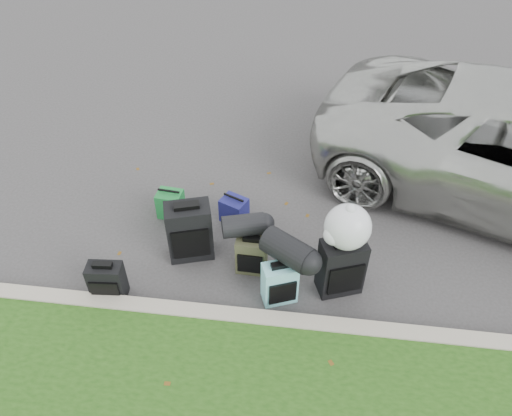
# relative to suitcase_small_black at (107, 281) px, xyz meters

# --- Properties ---
(ground) EXTENTS (120.00, 120.00, 0.00)m
(ground) POSITION_rel_suitcase_small_black_xyz_m (1.58, 0.81, -0.23)
(ground) COLOR #383535
(ground) RESTS_ON ground
(curb) EXTENTS (120.00, 0.18, 0.15)m
(curb) POSITION_rel_suitcase_small_black_xyz_m (1.58, -0.19, -0.16)
(curb) COLOR #9E937F
(curb) RESTS_ON ground
(suitcase_small_black) EXTENTS (0.39, 0.23, 0.46)m
(suitcase_small_black) POSITION_rel_suitcase_small_black_xyz_m (0.00, 0.00, 0.00)
(suitcase_small_black) COLOR black
(suitcase_small_black) RESTS_ON ground
(suitcase_large_black_left) EXTENTS (0.58, 0.44, 0.73)m
(suitcase_large_black_left) POSITION_rel_suitcase_small_black_xyz_m (0.75, 0.72, 0.14)
(suitcase_large_black_left) COLOR black
(suitcase_large_black_left) RESTS_ON ground
(suitcase_olive) EXTENTS (0.35, 0.22, 0.47)m
(suitcase_olive) POSITION_rel_suitcase_small_black_xyz_m (1.49, 0.57, 0.00)
(suitcase_olive) COLOR #353621
(suitcase_olive) RESTS_ON ground
(suitcase_teal) EXTENTS (0.41, 0.33, 0.51)m
(suitcase_teal) POSITION_rel_suitcase_small_black_xyz_m (1.84, 0.18, 0.03)
(suitcase_teal) COLOR #5EA7AE
(suitcase_teal) RESTS_ON ground
(suitcase_large_black_right) EXTENTS (0.53, 0.42, 0.70)m
(suitcase_large_black_right) POSITION_rel_suitcase_small_black_xyz_m (2.48, 0.41, 0.12)
(suitcase_large_black_right) COLOR black
(suitcase_large_black_right) RESTS_ON ground
(tote_green) EXTENTS (0.33, 0.28, 0.35)m
(tote_green) POSITION_rel_suitcase_small_black_xyz_m (0.34, 1.36, -0.05)
(tote_green) COLOR #1B7C34
(tote_green) RESTS_ON ground
(tote_navy) EXTENTS (0.38, 0.35, 0.33)m
(tote_navy) POSITION_rel_suitcase_small_black_xyz_m (1.16, 1.36, -0.07)
(tote_navy) COLOR navy
(tote_navy) RESTS_ON ground
(duffel_left) EXTENTS (0.52, 0.37, 0.25)m
(duffel_left) POSITION_rel_suitcase_small_black_xyz_m (1.39, 0.66, 0.36)
(duffel_left) COLOR black
(duffel_left) RESTS_ON suitcase_olive
(duffel_right) EXTENTS (0.60, 0.54, 0.30)m
(duffel_right) POSITION_rel_suitcase_small_black_xyz_m (1.90, 0.29, 0.43)
(duffel_right) COLOR black
(duffel_right) RESTS_ON suitcase_teal
(trash_bag) EXTENTS (0.47, 0.47, 0.47)m
(trash_bag) POSITION_rel_suitcase_small_black_xyz_m (2.48, 0.41, 0.70)
(trash_bag) COLOR white
(trash_bag) RESTS_ON suitcase_large_black_right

